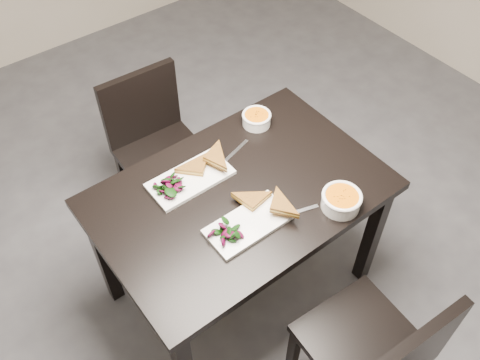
{
  "coord_description": "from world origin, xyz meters",
  "views": [
    {
      "loc": [
        -0.76,
        -1.18,
        2.4
      ],
      "look_at": [
        0.09,
        -0.08,
        0.82
      ],
      "focal_mm": 38.99,
      "sensor_mm": 36.0,
      "label": 1
    }
  ],
  "objects_px": {
    "chair_near": "(378,351)",
    "soup_bowl_near": "(341,200)",
    "plate_far": "(190,179)",
    "soup_bowl_far": "(257,118)",
    "plate_near": "(248,224)",
    "chair_far": "(155,141)",
    "table": "(240,206)"
  },
  "relations": [
    {
      "from": "plate_far",
      "to": "plate_near",
      "type": "bearing_deg",
      "value": -81.82
    },
    {
      "from": "plate_near",
      "to": "soup_bowl_near",
      "type": "xyz_separation_m",
      "value": [
        0.35,
        -0.15,
        0.03
      ]
    },
    {
      "from": "table",
      "to": "soup_bowl_near",
      "type": "xyz_separation_m",
      "value": [
        0.27,
        -0.31,
        0.14
      ]
    },
    {
      "from": "chair_far",
      "to": "soup_bowl_near",
      "type": "height_order",
      "value": "chair_far"
    },
    {
      "from": "chair_near",
      "to": "soup_bowl_near",
      "type": "relative_size",
      "value": 5.21
    },
    {
      "from": "chair_far",
      "to": "soup_bowl_far",
      "type": "xyz_separation_m",
      "value": [
        0.32,
        -0.44,
        0.3
      ]
    },
    {
      "from": "table",
      "to": "chair_near",
      "type": "bearing_deg",
      "value": -85.06
    },
    {
      "from": "plate_near",
      "to": "plate_far",
      "type": "height_order",
      "value": "same"
    },
    {
      "from": "table",
      "to": "plate_near",
      "type": "height_order",
      "value": "plate_near"
    },
    {
      "from": "chair_near",
      "to": "chair_far",
      "type": "height_order",
      "value": "same"
    },
    {
      "from": "chair_far",
      "to": "plate_far",
      "type": "height_order",
      "value": "chair_far"
    },
    {
      "from": "plate_near",
      "to": "soup_bowl_far",
      "type": "xyz_separation_m",
      "value": [
        0.39,
        0.44,
        0.03
      ]
    },
    {
      "from": "table",
      "to": "plate_near",
      "type": "xyz_separation_m",
      "value": [
        -0.08,
        -0.16,
        0.11
      ]
    },
    {
      "from": "soup_bowl_near",
      "to": "plate_far",
      "type": "xyz_separation_m",
      "value": [
        -0.4,
        0.48,
        -0.03
      ]
    },
    {
      "from": "chair_far",
      "to": "soup_bowl_far",
      "type": "bearing_deg",
      "value": -51.83
    },
    {
      "from": "table",
      "to": "plate_far",
      "type": "height_order",
      "value": "plate_far"
    },
    {
      "from": "chair_far",
      "to": "soup_bowl_near",
      "type": "bearing_deg",
      "value": -72.37
    },
    {
      "from": "plate_near",
      "to": "soup_bowl_near",
      "type": "height_order",
      "value": "soup_bowl_near"
    },
    {
      "from": "soup_bowl_near",
      "to": "chair_far",
      "type": "bearing_deg",
      "value": 105.13
    },
    {
      "from": "soup_bowl_near",
      "to": "soup_bowl_far",
      "type": "height_order",
      "value": "soup_bowl_near"
    },
    {
      "from": "chair_near",
      "to": "plate_far",
      "type": "relative_size",
      "value": 2.4
    },
    {
      "from": "soup_bowl_near",
      "to": "plate_near",
      "type": "bearing_deg",
      "value": 156.93
    },
    {
      "from": "chair_far",
      "to": "plate_near",
      "type": "relative_size",
      "value": 2.51
    },
    {
      "from": "chair_near",
      "to": "soup_bowl_near",
      "type": "distance_m",
      "value": 0.59
    },
    {
      "from": "table",
      "to": "plate_near",
      "type": "bearing_deg",
      "value": -117.17
    },
    {
      "from": "chair_far",
      "to": "soup_bowl_near",
      "type": "distance_m",
      "value": 1.11
    },
    {
      "from": "soup_bowl_near",
      "to": "soup_bowl_far",
      "type": "relative_size",
      "value": 1.2
    },
    {
      "from": "chair_near",
      "to": "soup_bowl_far",
      "type": "relative_size",
      "value": 6.25
    },
    {
      "from": "chair_far",
      "to": "plate_near",
      "type": "bearing_deg",
      "value": -92.32
    },
    {
      "from": "chair_near",
      "to": "plate_far",
      "type": "xyz_separation_m",
      "value": [
        -0.2,
        0.95,
        0.27
      ]
    },
    {
      "from": "table",
      "to": "soup_bowl_far",
      "type": "xyz_separation_m",
      "value": [
        0.31,
        0.28,
        0.13
      ]
    },
    {
      "from": "chair_far",
      "to": "soup_bowl_far",
      "type": "height_order",
      "value": "chair_far"
    }
  ]
}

